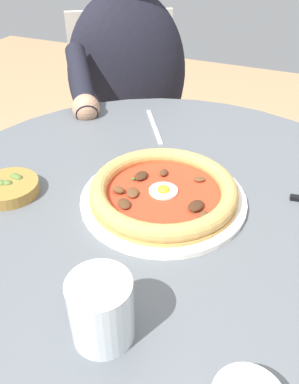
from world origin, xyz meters
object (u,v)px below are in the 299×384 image
object	(u,v)px
olive_pan	(9,188)
diner_person	(129,133)
dining_table	(161,265)
water_glass	(102,313)
cafe_chair_diner	(125,111)
fork_utensil	(154,126)
pizza_on_plate	(162,193)

from	to	relation	value
olive_pan	diner_person	size ratio (longest dim) A/B	0.11
dining_table	water_glass	xyz separation A→B (m)	(-0.03, 0.28, 0.21)
dining_table	water_glass	size ratio (longest dim) A/B	10.15
diner_person	water_glass	bearing A→B (deg)	114.41
dining_table	cafe_chair_diner	size ratio (longest dim) A/B	1.08
dining_table	fork_utensil	bearing A→B (deg)	-63.94
olive_pan	cafe_chair_diner	world-z (taller)	cafe_chair_diner
water_glass	olive_pan	bearing A→B (deg)	-32.11
fork_utensil	dining_table	bearing A→B (deg)	116.06
dining_table	fork_utensil	world-z (taller)	fork_utensil
pizza_on_plate	water_glass	bearing A→B (deg)	97.14
dining_table	fork_utensil	distance (m)	0.34
olive_pan	fork_utensil	world-z (taller)	olive_pan
fork_utensil	water_glass	bearing A→B (deg)	106.55
fork_utensil	diner_person	world-z (taller)	diner_person
fork_utensil	cafe_chair_diner	xyz separation A→B (m)	(0.30, -0.44, -0.20)
dining_table	fork_utensil	size ratio (longest dim) A/B	5.89
water_glass	dining_table	bearing A→B (deg)	-83.33
dining_table	pizza_on_plate	xyz separation A→B (m)	(0.00, 0.00, 0.18)
diner_person	cafe_chair_diner	world-z (taller)	diner_person
fork_utensil	cafe_chair_diner	distance (m)	0.58
pizza_on_plate	fork_utensil	xyz separation A→B (m)	(0.13, -0.27, -0.02)
water_glass	fork_utensil	distance (m)	0.57
dining_table	water_glass	distance (m)	0.35
dining_table	olive_pan	size ratio (longest dim) A/B	7.21
pizza_on_plate	diner_person	bearing A→B (deg)	-58.64
water_glass	olive_pan	size ratio (longest dim) A/B	0.71
diner_person	cafe_chair_diner	xyz separation A→B (m)	(0.07, -0.12, 0.02)
dining_table	diner_person	distance (m)	0.69
diner_person	olive_pan	bearing A→B (deg)	97.62
dining_table	diner_person	size ratio (longest dim) A/B	0.82
pizza_on_plate	diner_person	xyz separation A→B (m)	(0.36, -0.59, -0.24)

